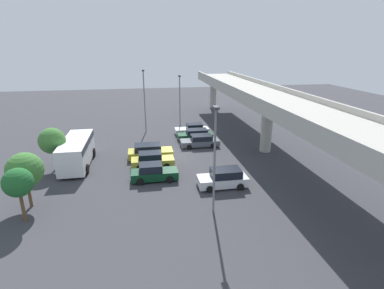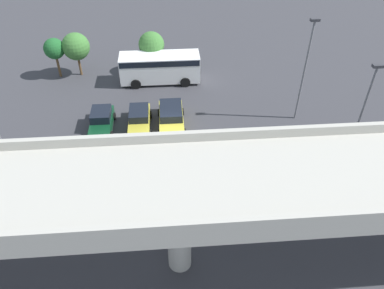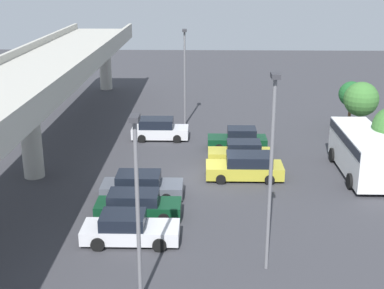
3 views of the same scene
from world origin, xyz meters
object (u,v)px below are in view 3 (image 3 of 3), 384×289
tree_front_right (361,99)px  lamp_post_near_aisle (185,70)px  lamp_post_mid_lot (137,197)px  parked_car_1 (137,205)px  parked_car_0 (129,229)px  parked_car_6 (159,129)px  lamp_post_by_overpass (271,161)px  parked_car_2 (141,186)px  parked_car_5 (238,140)px  tree_front_far_right (351,94)px  parked_car_4 (241,153)px  shuttle_bus (362,150)px  parked_car_3 (246,167)px

tree_front_right → lamp_post_near_aisle: bearing=77.3°
lamp_post_near_aisle → lamp_post_mid_lot: (-25.42, 0.87, -0.18)m
parked_car_1 → tree_front_right: size_ratio=1.03×
parked_car_0 → tree_front_right: size_ratio=1.06×
parked_car_6 → lamp_post_by_overpass: (-18.93, -6.33, 4.31)m
lamp_post_by_overpass → lamp_post_mid_lot: bearing=115.5°
parked_car_2 → parked_car_5: 10.77m
parked_car_1 → tree_front_right: (14.75, -15.75, 2.37)m
lamp_post_by_overpass → tree_front_far_right: lamp_post_by_overpass is taller
lamp_post_by_overpass → tree_front_right: bearing=-25.4°
lamp_post_near_aisle → lamp_post_mid_lot: size_ratio=1.05×
parked_car_1 → parked_car_4: 10.39m
parked_car_4 → lamp_post_by_overpass: (-13.44, -0.29, 4.34)m
parked_car_4 → tree_front_far_right: tree_front_far_right is taller
parked_car_0 → parked_car_1: parked_car_0 is taller
shuttle_bus → lamp_post_near_aisle: bearing=-133.8°
lamp_post_by_overpass → tree_front_far_right: size_ratio=2.17×
tree_front_right → tree_front_far_right: bearing=6.1°
parked_car_1 → lamp_post_by_overpass: lamp_post_by_overpass is taller
parked_car_5 → lamp_post_near_aisle: (6.32, 4.17, 3.98)m
parked_car_2 → lamp_post_mid_lot: (-10.27, -1.14, 3.85)m
parked_car_1 → parked_car_0: bearing=-91.5°
parked_car_4 → lamp_post_mid_lot: size_ratio=0.56×
parked_car_5 → tree_front_far_right: tree_front_far_right is taller
lamp_post_near_aisle → tree_front_right: size_ratio=1.82×
lamp_post_near_aisle → tree_front_right: (-3.11, -13.83, -1.65)m
lamp_post_by_overpass → parked_car_5: bearing=1.0°
shuttle_bus → tree_front_right: size_ratio=1.75×
parked_car_6 → lamp_post_mid_lot: size_ratio=0.57×
shuttle_bus → lamp_post_by_overpass: 14.13m
parked_car_2 → parked_car_5: bearing=55.0°
parked_car_1 → lamp_post_mid_lot: size_ratio=0.59×
shuttle_bus → lamp_post_mid_lot: (-14.13, 12.64, 2.84)m
shuttle_bus → lamp_post_mid_lot: 19.17m
lamp_post_by_overpass → tree_front_far_right: 23.77m
parked_car_1 → lamp_post_mid_lot: lamp_post_mid_lot is taller
tree_front_far_right → parked_car_1: bearing=137.3°
lamp_post_near_aisle → tree_front_far_right: bearing=-94.4°
parked_car_5 → lamp_post_by_overpass: lamp_post_by_overpass is taller
parked_car_4 → tree_front_right: (6.33, -9.67, 2.32)m
parked_car_1 → lamp_post_near_aisle: 18.41m
parked_car_0 → tree_front_right: tree_front_right is taller
lamp_post_mid_lot → parked_car_4: bearing=-17.5°
parked_car_1 → parked_car_4: bearing=54.2°
parked_car_3 → tree_front_far_right: tree_front_far_right is taller
parked_car_6 → parked_car_3: bearing=-52.8°
parked_car_4 → parked_car_6: size_ratio=0.99×
parked_car_0 → parked_car_2: (5.44, 0.01, 0.00)m
parked_car_6 → tree_front_far_right: 15.91m
lamp_post_mid_lot → lamp_post_by_overpass: 5.92m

